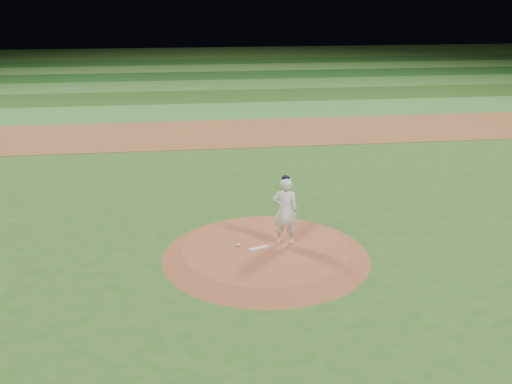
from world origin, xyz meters
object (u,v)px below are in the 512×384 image
at_px(pitchers_mound, 266,251).
at_px(pitching_rubber, 258,248).
at_px(pitcher_on_mound, 285,211).
at_px(rosin_bag, 238,245).

bearing_deg(pitchers_mound, pitching_rubber, -163.02).
relative_size(pitching_rubber, pitcher_on_mound, 0.28).
height_order(pitching_rubber, pitcher_on_mound, pitcher_on_mound).
relative_size(pitchers_mound, pitching_rubber, 10.12).
height_order(rosin_bag, pitcher_on_mound, pitcher_on_mound).
bearing_deg(rosin_bag, pitchers_mound, -13.38).
xyz_separation_m(pitching_rubber, pitcher_on_mound, (0.74, 0.23, 0.93)).
distance_m(pitchers_mound, pitching_rubber, 0.26).
distance_m(pitchers_mound, pitcher_on_mound, 1.20).
bearing_deg(pitcher_on_mound, rosin_bag, 179.58).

